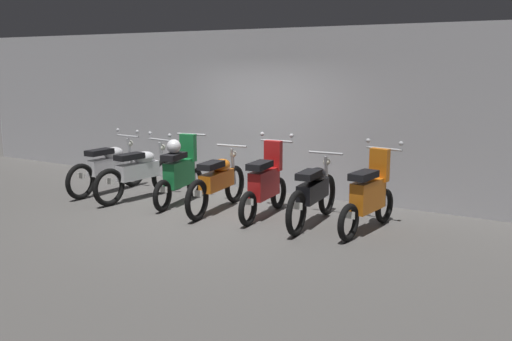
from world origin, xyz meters
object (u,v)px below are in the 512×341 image
at_px(motorbike_slot_4, 265,184).
at_px(motorbike_slot_5, 313,192).
at_px(motorbike_slot_3, 218,182).
at_px(motorbike_slot_6, 369,195).
at_px(motorbike_slot_2, 180,171).
at_px(motorbike_slot_1, 139,172).
at_px(motorbike_slot_0, 109,167).

bearing_deg(motorbike_slot_4, motorbike_slot_5, -0.71).
xyz_separation_m(motorbike_slot_3, motorbike_slot_6, (2.54, 0.17, 0.04)).
distance_m(motorbike_slot_4, motorbike_slot_5, 0.85).
xyz_separation_m(motorbike_slot_2, motorbike_slot_3, (0.84, -0.08, -0.08)).
distance_m(motorbike_slot_1, motorbike_slot_2, 0.85).
bearing_deg(motorbike_slot_3, motorbike_slot_5, 3.20).
bearing_deg(motorbike_slot_6, motorbike_slot_1, -177.37).
relative_size(motorbike_slot_1, motorbike_slot_4, 1.16).
height_order(motorbike_slot_0, motorbike_slot_1, same).
bearing_deg(motorbike_slot_4, motorbike_slot_6, 2.06).
relative_size(motorbike_slot_1, motorbike_slot_5, 1.00).
height_order(motorbike_slot_0, motorbike_slot_6, motorbike_slot_6).
bearing_deg(motorbike_slot_4, motorbike_slot_2, -179.06).
xyz_separation_m(motorbike_slot_0, motorbike_slot_6, (5.07, 0.10, 0.04)).
relative_size(motorbike_slot_3, motorbike_slot_5, 1.00).
bearing_deg(motorbike_slot_6, motorbike_slot_5, -175.19).
distance_m(motorbike_slot_2, motorbike_slot_4, 1.69).
distance_m(motorbike_slot_2, motorbike_slot_6, 3.38).
bearing_deg(motorbike_slot_2, motorbike_slot_1, -172.83).
distance_m(motorbike_slot_0, motorbike_slot_3, 2.53).
height_order(motorbike_slot_5, motorbike_slot_6, motorbike_slot_6).
relative_size(motorbike_slot_4, motorbike_slot_5, 0.86).
bearing_deg(motorbike_slot_3, motorbike_slot_0, 178.45).
height_order(motorbike_slot_1, motorbike_slot_2, motorbike_slot_2).
bearing_deg(motorbike_slot_5, motorbike_slot_4, 179.29).
xyz_separation_m(motorbike_slot_0, motorbike_slot_2, (1.68, 0.01, 0.07)).
bearing_deg(motorbike_slot_0, motorbike_slot_1, -6.50).
height_order(motorbike_slot_4, motorbike_slot_6, same).
height_order(motorbike_slot_0, motorbike_slot_2, motorbike_slot_2).
distance_m(motorbike_slot_3, motorbike_slot_4, 0.85).
bearing_deg(motorbike_slot_3, motorbike_slot_2, 174.79).
xyz_separation_m(motorbike_slot_0, motorbike_slot_4, (3.37, 0.04, 0.04)).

